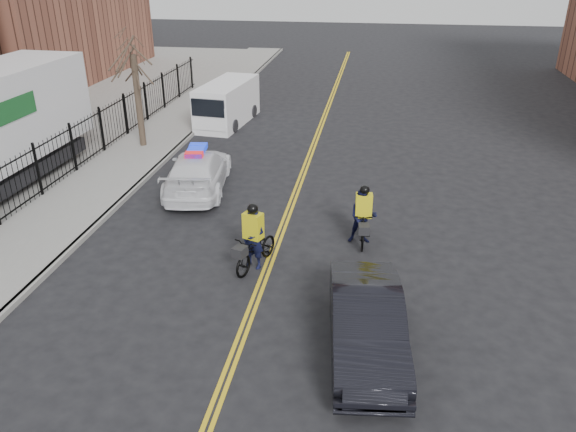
% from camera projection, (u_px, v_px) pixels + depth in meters
% --- Properties ---
extents(ground, '(120.00, 120.00, 0.00)m').
position_uv_depth(ground, '(265.00, 276.00, 15.54)').
color(ground, black).
rests_on(ground, ground).
extents(center_line_left, '(0.10, 60.00, 0.01)m').
position_uv_depth(center_line_left, '(301.00, 173.00, 22.68)').
color(center_line_left, gold).
rests_on(center_line_left, ground).
extents(center_line_right, '(0.10, 60.00, 0.01)m').
position_uv_depth(center_line_right, '(305.00, 173.00, 22.65)').
color(center_line_right, gold).
rests_on(center_line_right, ground).
extents(sidewalk, '(3.00, 60.00, 0.15)m').
position_uv_depth(sidewalk, '(128.00, 161.00, 23.71)').
color(sidewalk, gray).
rests_on(sidewalk, ground).
extents(curb, '(0.20, 60.00, 0.15)m').
position_uv_depth(curb, '(161.00, 163.00, 23.49)').
color(curb, gray).
rests_on(curb, ground).
extents(iron_fence, '(0.12, 28.00, 2.00)m').
position_uv_depth(iron_fence, '(91.00, 139.00, 23.52)').
color(iron_fence, black).
rests_on(iron_fence, ground).
extents(street_tree, '(3.20, 3.20, 4.80)m').
position_uv_depth(street_tree, '(135.00, 69.00, 24.02)').
color(street_tree, '#32251D').
rests_on(street_tree, sidewalk).
extents(police_cruiser, '(2.76, 5.31, 1.63)m').
position_uv_depth(police_cruiser, '(198.00, 171.00, 20.79)').
color(police_cruiser, white).
rests_on(police_cruiser, ground).
extents(dark_sedan, '(2.04, 4.61, 1.47)m').
position_uv_depth(dark_sedan, '(367.00, 324.00, 12.33)').
color(dark_sedan, black).
rests_on(dark_sedan, ground).
extents(cargo_van, '(2.37, 5.19, 2.10)m').
position_uv_depth(cargo_van, '(226.00, 104.00, 28.63)').
color(cargo_van, white).
rests_on(cargo_van, ground).
extents(cyclist_near, '(1.33, 2.10, 1.95)m').
position_uv_depth(cyclist_near, '(254.00, 245.00, 15.71)').
color(cyclist_near, black).
rests_on(cyclist_near, ground).
extents(cyclist_far, '(0.89, 1.90, 1.89)m').
position_uv_depth(cyclist_far, '(363.00, 220.00, 17.01)').
color(cyclist_far, black).
rests_on(cyclist_far, ground).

